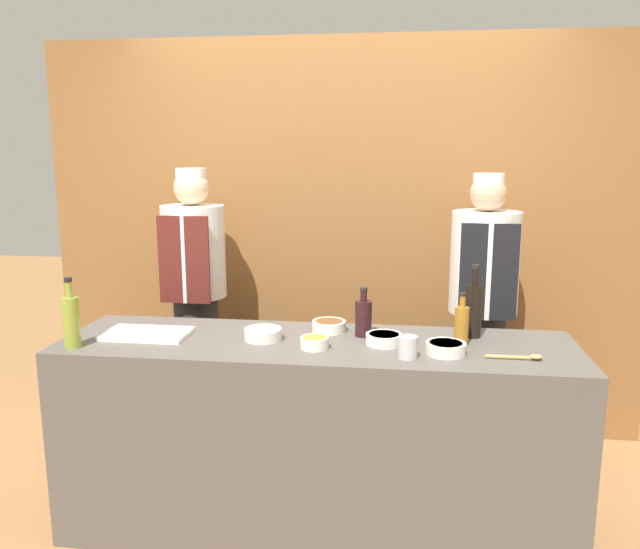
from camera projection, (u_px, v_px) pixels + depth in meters
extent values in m
plane|color=olive|center=(317.00, 525.00, 2.95)|extent=(14.00, 14.00, 0.00)
cube|color=brown|center=(342.00, 239.00, 3.89)|extent=(3.66, 0.18, 2.40)
cube|color=#514C47|center=(316.00, 436.00, 2.86)|extent=(2.29, 0.64, 0.90)
cylinder|color=silver|center=(314.00, 343.00, 2.68)|extent=(0.12, 0.12, 0.05)
cylinder|color=yellow|center=(314.00, 339.00, 2.67)|extent=(0.10, 0.10, 0.01)
cylinder|color=silver|center=(384.00, 339.00, 2.73)|extent=(0.16, 0.16, 0.05)
cylinder|color=green|center=(384.00, 336.00, 2.73)|extent=(0.13, 0.13, 0.01)
cylinder|color=silver|center=(263.00, 334.00, 2.81)|extent=(0.17, 0.17, 0.05)
cylinder|color=red|center=(263.00, 330.00, 2.80)|extent=(0.14, 0.14, 0.02)
cylinder|color=silver|center=(446.00, 348.00, 2.60)|extent=(0.17, 0.17, 0.05)
cylinder|color=orange|center=(446.00, 344.00, 2.60)|extent=(0.14, 0.14, 0.01)
cylinder|color=silver|center=(329.00, 326.00, 2.93)|extent=(0.16, 0.16, 0.05)
cylinder|color=brown|center=(329.00, 322.00, 2.93)|extent=(0.13, 0.13, 0.01)
cube|color=white|center=(147.00, 334.00, 2.86)|extent=(0.38, 0.23, 0.02)
cylinder|color=black|center=(473.00, 311.00, 2.82)|extent=(0.08, 0.08, 0.24)
cylinder|color=black|center=(475.00, 277.00, 2.79)|extent=(0.03, 0.03, 0.07)
cylinder|color=black|center=(476.00, 267.00, 2.78)|extent=(0.03, 0.03, 0.02)
cylinder|color=#9E661E|center=(461.00, 326.00, 2.72)|extent=(0.06, 0.06, 0.17)
cylinder|color=#9E661E|center=(463.00, 302.00, 2.70)|extent=(0.02, 0.02, 0.05)
cylinder|color=black|center=(463.00, 294.00, 2.70)|extent=(0.03, 0.03, 0.01)
cylinder|color=black|center=(363.00, 319.00, 2.85)|extent=(0.08, 0.08, 0.16)
cylinder|color=black|center=(364.00, 296.00, 2.83)|extent=(0.03, 0.03, 0.05)
cylinder|color=black|center=(364.00, 289.00, 2.82)|extent=(0.03, 0.03, 0.01)
cylinder|color=olive|center=(71.00, 323.00, 2.67)|extent=(0.07, 0.07, 0.22)
cylinder|color=olive|center=(69.00, 290.00, 2.64)|extent=(0.03, 0.03, 0.07)
cylinder|color=black|center=(68.00, 280.00, 2.64)|extent=(0.03, 0.03, 0.02)
cylinder|color=#B7B7BC|center=(408.00, 347.00, 2.55)|extent=(0.08, 0.08, 0.09)
cylinder|color=#B2844C|center=(508.00, 357.00, 2.54)|extent=(0.19, 0.02, 0.02)
ellipsoid|color=#B2844C|center=(536.00, 357.00, 2.53)|extent=(0.05, 0.04, 0.02)
cylinder|color=#28282D|center=(199.00, 370.00, 3.72)|extent=(0.26, 0.26, 0.91)
cylinder|color=silver|center=(194.00, 251.00, 3.58)|extent=(0.36, 0.36, 0.53)
cube|color=#561E19|center=(184.00, 260.00, 3.42)|extent=(0.29, 0.02, 0.49)
sphere|color=beige|center=(191.00, 188.00, 3.51)|extent=(0.20, 0.20, 0.20)
cylinder|color=white|center=(191.00, 174.00, 3.50)|extent=(0.17, 0.17, 0.07)
cylinder|color=#28282D|center=(478.00, 386.00, 3.52)|extent=(0.27, 0.27, 0.87)
cylinder|color=silver|center=(485.00, 262.00, 3.38)|extent=(0.37, 0.37, 0.55)
cube|color=black|center=(489.00, 272.00, 3.21)|extent=(0.30, 0.02, 0.51)
sphere|color=tan|center=(488.00, 193.00, 3.31)|extent=(0.19, 0.19, 0.19)
cylinder|color=white|center=(489.00, 180.00, 3.29)|extent=(0.16, 0.16, 0.07)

